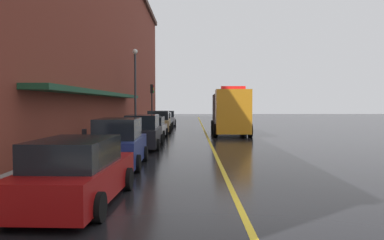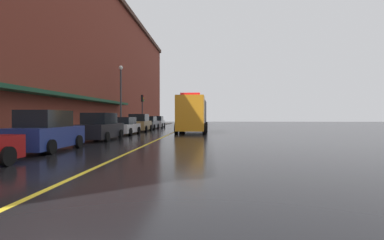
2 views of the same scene
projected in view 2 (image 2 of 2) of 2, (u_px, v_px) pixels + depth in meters
name	position (u px, v px, depth m)	size (l,w,h in m)	color
ground_plane	(177.00, 131.00, 32.02)	(112.00, 112.00, 0.00)	black
sidewalk_left	(123.00, 130.00, 32.39)	(2.40, 70.00, 0.15)	gray
lane_center_stripe	(177.00, 131.00, 32.02)	(0.16, 70.00, 0.01)	gold
brick_building_left	(58.00, 58.00, 31.71)	(12.80, 64.00, 16.26)	maroon
parked_car_1	(47.00, 132.00, 13.33)	(2.04, 4.33, 1.90)	navy
parked_car_2	(101.00, 127.00, 19.58)	(2.07, 4.76, 1.85)	black
parked_car_3	(124.00, 126.00, 25.44)	(2.12, 4.26, 1.55)	silver
parked_car_4	(139.00, 123.00, 30.97)	(2.22, 4.40, 1.87)	#A5844C
parked_car_5	(149.00, 123.00, 36.13)	(1.96, 4.26, 1.60)	#595B60
parked_car_6	(157.00, 122.00, 41.13)	(2.06, 4.22, 1.65)	silver
utility_truck	(193.00, 115.00, 28.58)	(2.97, 7.91, 3.74)	orange
parking_meter_0	(37.00, 127.00, 14.78)	(0.14, 0.18, 1.33)	#4C4C51
parking_meter_1	(123.00, 122.00, 29.40)	(0.14, 0.18, 1.33)	#4C4C51
parking_meter_2	(19.00, 128.00, 13.37)	(0.14, 0.18, 1.33)	#4C4C51
street_lamp_left	(121.00, 91.00, 30.73)	(0.44, 0.44, 6.94)	#33383D
traffic_light_near	(142.00, 105.00, 37.79)	(0.38, 0.36, 4.30)	#232326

